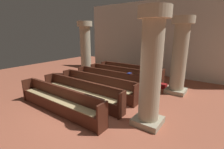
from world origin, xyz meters
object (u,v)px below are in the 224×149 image
object	(u,v)px
pew_row_4	(80,91)
hymn_book	(129,73)
pillar_aisle_side	(180,55)
kneeler_box_navy	(147,100)
kneeler_box_red	(163,86)
pew_row_2	(110,79)
pew_row_3	(97,85)
pew_row_1	(121,75)
pew_row_5	(59,100)
pillar_aisle_rear	(151,68)
pew_row_0	(130,72)
lectern	(153,69)
pillar_far_side	(86,48)

from	to	relation	value
pew_row_4	hymn_book	world-z (taller)	hymn_book
pew_row_4	pillar_aisle_side	bearing A→B (deg)	49.74
kneeler_box_navy	kneeler_box_red	bearing A→B (deg)	90.74
pew_row_2	pew_row_3	distance (m)	0.97
pew_row_1	pillar_aisle_side	distance (m)	3.02
pew_row_3	pew_row_5	xyz separation A→B (m)	(0.00, -1.94, 0.00)
pew_row_1	kneeler_box_red	distance (m)	2.16
pew_row_3	hymn_book	xyz separation A→B (m)	(0.93, 1.16, 0.40)
pew_row_3	kneeler_box_navy	bearing A→B (deg)	13.89
pillar_aisle_rear	pew_row_2	bearing A→B (deg)	146.22
pew_row_0	pew_row_5	world-z (taller)	same
pew_row_5	pillar_aisle_rear	size ratio (longest dim) A/B	1.18
lectern	kneeler_box_red	size ratio (longest dim) A/B	3.09
pillar_aisle_side	kneeler_box_navy	size ratio (longest dim) A/B	7.54
pew_row_0	lectern	bearing A→B (deg)	57.26
pillar_aisle_side	lectern	bearing A→B (deg)	132.82
pew_row_2	kneeler_box_navy	xyz separation A→B (m)	(2.09, -0.45, -0.35)
pew_row_0	pew_row_2	bearing A→B (deg)	-90.00
pew_row_1	pew_row_3	world-z (taller)	same
hymn_book	pew_row_2	bearing A→B (deg)	-168.35
kneeler_box_red	pillar_aisle_rear	bearing A→B (deg)	-78.68
pillar_aisle_side	pew_row_1	bearing A→B (deg)	-173.36
pew_row_0	hymn_book	xyz separation A→B (m)	(0.93, -1.74, 0.40)
pillar_far_side	pew_row_0	bearing A→B (deg)	16.65
lectern	hymn_book	size ratio (longest dim) A/B	4.98
pew_row_1	pew_row_5	world-z (taller)	same
pew_row_1	pillar_far_side	distance (m)	2.96
pew_row_1	pillar_aisle_rear	distance (m)	4.10
pew_row_2	lectern	world-z (taller)	lectern
pew_row_0	hymn_book	distance (m)	2.02
lectern	pew_row_5	bearing A→B (deg)	-98.00
pew_row_4	kneeler_box_red	world-z (taller)	pew_row_4
pew_row_0	pew_row_3	size ratio (longest dim) A/B	1.00
pew_row_4	pillar_aisle_rear	bearing A→B (deg)	2.32
pew_row_0	kneeler_box_navy	distance (m)	3.19
kneeler_box_navy	hymn_book	bearing A→B (deg)	150.92
pillar_aisle_side	pillar_aisle_rear	distance (m)	3.11
pillar_aisle_side	kneeler_box_navy	bearing A→B (deg)	-110.15
pew_row_4	pillar_aisle_rear	size ratio (longest dim) A/B	1.18
pew_row_1	pew_row_4	xyz separation A→B (m)	(0.00, -2.90, 0.00)
lectern	kneeler_box_navy	size ratio (longest dim) A/B	2.50
pillar_far_side	pew_row_4	bearing A→B (deg)	-48.91
pillar_far_side	pew_row_1	bearing A→B (deg)	-3.57
pew_row_3	kneeler_box_navy	size ratio (longest dim) A/B	8.92
pillar_far_side	pew_row_3	bearing A→B (deg)	-38.14
pillar_aisle_rear	pew_row_4	bearing A→B (deg)	-177.68
hymn_book	kneeler_box_red	bearing A→B (deg)	48.78
pillar_aisle_side	kneeler_box_navy	xyz separation A→B (m)	(-0.64, -1.74, -1.60)
pew_row_0	pew_row_5	xyz separation A→B (m)	(0.00, -4.84, 0.00)
pew_row_1	pew_row_3	bearing A→B (deg)	-90.00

